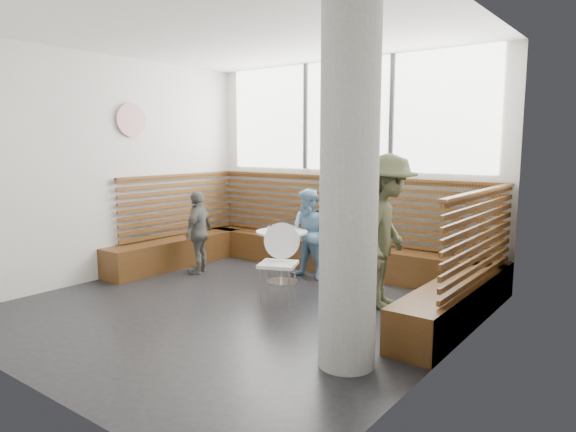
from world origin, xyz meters
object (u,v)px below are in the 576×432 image
Objects in this scene: concrete_column at (349,185)px; child_back at (310,235)px; cafe_table at (282,246)px; cafe_chair at (282,256)px; child_left at (199,232)px; adult_man at (387,232)px.

concrete_column is 3.09m from child_back.
cafe_chair is at bearing -52.39° from cafe_table.
child_left reaches higher than cafe_table.
child_back is at bearing 82.42° from cafe_chair.
concrete_column reaches higher than cafe_table.
cafe_table is 0.56× the size of child_back.
adult_man is at bearing -4.07° from cafe_table.
child_left is at bearing -167.86° from cafe_table.
adult_man reaches higher than child_back.
adult_man is at bearing 73.34° from child_left.
child_left is at bearing 145.63° from cafe_chair.
cafe_table is at bearing -116.20° from child_back.
concrete_column is 2.44× the size of child_back.
concrete_column is 1.89m from adult_man.
child_back reaches higher than child_left.
cafe_chair reaches higher than cafe_table.
child_back is at bearing 57.06° from adult_man.
concrete_column is 3.93m from child_left.
child_back is at bearing 130.88° from concrete_column.
cafe_chair is 1.10m from child_back.
child_back is 1.05× the size of child_left.
adult_man is 1.40× the size of child_back.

